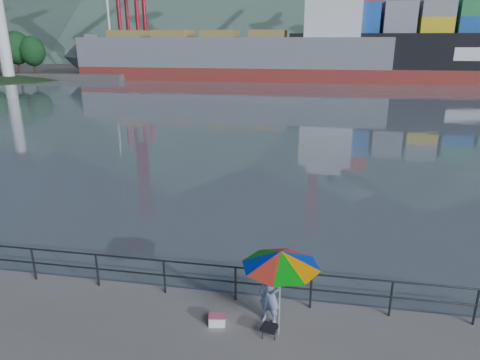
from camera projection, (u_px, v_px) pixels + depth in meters
name	position (u px, v px, depth m)	size (l,w,h in m)	color
harbor_water	(303.00, 62.00, 132.04)	(500.00, 280.00, 0.00)	slate
far_dock	(341.00, 70.00, 95.79)	(200.00, 40.00, 0.40)	#514F4C
guardrail	(130.00, 273.00, 11.96)	(22.00, 0.06, 1.03)	#2D3033
container_stacks	(466.00, 57.00, 90.92)	(58.00, 5.40, 7.80)	red
fisherman	(270.00, 295.00, 10.47)	(0.58, 0.38, 1.58)	#25488E
beach_umbrella	(281.00, 259.00, 9.64)	(1.98, 1.98, 2.22)	white
folding_stool	(269.00, 331.00, 10.19)	(0.46, 0.46, 0.25)	black
cooler_bag	(217.00, 321.00, 10.58)	(0.40, 0.27, 0.23)	white
fishing_rod	(258.00, 294.00, 11.90)	(0.02, 0.02, 2.26)	black
bulk_carrier	(242.00, 55.00, 75.62)	(54.05, 9.36, 14.50)	maroon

